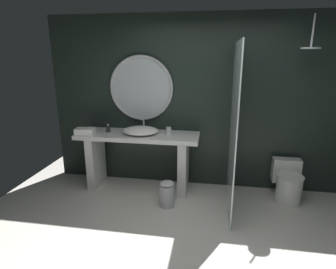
{
  "coord_description": "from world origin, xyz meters",
  "views": [
    {
      "loc": [
        0.15,
        -2.34,
        2.02
      ],
      "look_at": [
        -0.36,
        0.72,
        1.13
      ],
      "focal_mm": 29.86,
      "sensor_mm": 36.0,
      "label": 1
    }
  ],
  "objects_px": {
    "round_wall_mirror": "(141,88)",
    "waste_bin": "(167,194)",
    "rain_shower_head": "(311,45)",
    "soap_dispenser": "(108,128)",
    "tumbler_cup": "(169,131)",
    "folded_hand_towel": "(85,132)",
    "vessel_sink": "(140,130)",
    "toilet": "(288,182)"
  },
  "relations": [
    {
      "from": "tumbler_cup",
      "to": "toilet",
      "type": "bearing_deg",
      "value": -1.6
    },
    {
      "from": "tumbler_cup",
      "to": "round_wall_mirror",
      "type": "bearing_deg",
      "value": 154.12
    },
    {
      "from": "soap_dispenser",
      "to": "toilet",
      "type": "bearing_deg",
      "value": -0.5
    },
    {
      "from": "soap_dispenser",
      "to": "round_wall_mirror",
      "type": "height_order",
      "value": "round_wall_mirror"
    },
    {
      "from": "soap_dispenser",
      "to": "rain_shower_head",
      "type": "distance_m",
      "value": 2.98
    },
    {
      "from": "waste_bin",
      "to": "folded_hand_towel",
      "type": "height_order",
      "value": "folded_hand_towel"
    },
    {
      "from": "waste_bin",
      "to": "toilet",
      "type": "bearing_deg",
      "value": 15.75
    },
    {
      "from": "soap_dispenser",
      "to": "round_wall_mirror",
      "type": "distance_m",
      "value": 0.79
    },
    {
      "from": "folded_hand_towel",
      "to": "toilet",
      "type": "bearing_deg",
      "value": 3.42
    },
    {
      "from": "tumbler_cup",
      "to": "waste_bin",
      "type": "xyz_separation_m",
      "value": [
        0.06,
        -0.52,
        -0.75
      ]
    },
    {
      "from": "vessel_sink",
      "to": "rain_shower_head",
      "type": "height_order",
      "value": "rain_shower_head"
    },
    {
      "from": "tumbler_cup",
      "to": "folded_hand_towel",
      "type": "distance_m",
      "value": 1.23
    },
    {
      "from": "vessel_sink",
      "to": "rain_shower_head",
      "type": "bearing_deg",
      "value": 0.03
    },
    {
      "from": "toilet",
      "to": "waste_bin",
      "type": "xyz_separation_m",
      "value": [
        -1.68,
        -0.47,
        -0.07
      ]
    },
    {
      "from": "soap_dispenser",
      "to": "round_wall_mirror",
      "type": "relative_size",
      "value": 0.13
    },
    {
      "from": "vessel_sink",
      "to": "round_wall_mirror",
      "type": "height_order",
      "value": "round_wall_mirror"
    },
    {
      "from": "tumbler_cup",
      "to": "rain_shower_head",
      "type": "relative_size",
      "value": 0.26
    },
    {
      "from": "tumbler_cup",
      "to": "soap_dispenser",
      "type": "xyz_separation_m",
      "value": [
        -0.93,
        -0.03,
        0.0
      ]
    },
    {
      "from": "waste_bin",
      "to": "folded_hand_towel",
      "type": "xyz_separation_m",
      "value": [
        -1.28,
        0.3,
        0.75
      ]
    },
    {
      "from": "folded_hand_towel",
      "to": "round_wall_mirror",
      "type": "bearing_deg",
      "value": 30.8
    },
    {
      "from": "tumbler_cup",
      "to": "waste_bin",
      "type": "bearing_deg",
      "value": -83.07
    },
    {
      "from": "rain_shower_head",
      "to": "waste_bin",
      "type": "height_order",
      "value": "rain_shower_head"
    },
    {
      "from": "soap_dispenser",
      "to": "waste_bin",
      "type": "distance_m",
      "value": 1.34
    },
    {
      "from": "soap_dispenser",
      "to": "vessel_sink",
      "type": "bearing_deg",
      "value": -3.69
    },
    {
      "from": "vessel_sink",
      "to": "folded_hand_towel",
      "type": "xyz_separation_m",
      "value": [
        -0.8,
        -0.17,
        -0.01
      ]
    },
    {
      "from": "round_wall_mirror",
      "to": "toilet",
      "type": "xyz_separation_m",
      "value": [
        2.2,
        -0.27,
        -1.27
      ]
    },
    {
      "from": "vessel_sink",
      "to": "soap_dispenser",
      "type": "xyz_separation_m",
      "value": [
        -0.52,
        0.03,
        0.0
      ]
    },
    {
      "from": "round_wall_mirror",
      "to": "waste_bin",
      "type": "bearing_deg",
      "value": -54.89
    },
    {
      "from": "rain_shower_head",
      "to": "round_wall_mirror",
      "type": "bearing_deg",
      "value": 172.91
    },
    {
      "from": "toilet",
      "to": "folded_hand_towel",
      "type": "bearing_deg",
      "value": -176.58
    },
    {
      "from": "tumbler_cup",
      "to": "round_wall_mirror",
      "type": "height_order",
      "value": "round_wall_mirror"
    },
    {
      "from": "vessel_sink",
      "to": "waste_bin",
      "type": "bearing_deg",
      "value": -44.26
    },
    {
      "from": "soap_dispenser",
      "to": "folded_hand_towel",
      "type": "height_order",
      "value": "soap_dispenser"
    },
    {
      "from": "tumbler_cup",
      "to": "vessel_sink",
      "type": "bearing_deg",
      "value": -171.88
    },
    {
      "from": "vessel_sink",
      "to": "soap_dispenser",
      "type": "relative_size",
      "value": 4.29
    },
    {
      "from": "round_wall_mirror",
      "to": "rain_shower_head",
      "type": "distance_m",
      "value": 2.36
    },
    {
      "from": "round_wall_mirror",
      "to": "waste_bin",
      "type": "relative_size",
      "value": 2.7
    },
    {
      "from": "tumbler_cup",
      "to": "soap_dispenser",
      "type": "distance_m",
      "value": 0.93
    },
    {
      "from": "round_wall_mirror",
      "to": "folded_hand_towel",
      "type": "bearing_deg",
      "value": -149.2
    },
    {
      "from": "rain_shower_head",
      "to": "waste_bin",
      "type": "bearing_deg",
      "value": -165.04
    },
    {
      "from": "soap_dispenser",
      "to": "folded_hand_towel",
      "type": "distance_m",
      "value": 0.35
    },
    {
      "from": "vessel_sink",
      "to": "toilet",
      "type": "distance_m",
      "value": 2.26
    }
  ]
}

